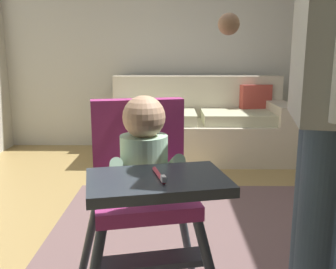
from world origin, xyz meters
TOP-DOWN VIEW (x-y plane):
  - ground at (0.00, 0.00)m, footprint 5.66×6.55m
  - wall_far at (0.00, 2.50)m, footprint 4.86×0.06m
  - couch at (0.21, 1.98)m, footprint 1.89×0.86m
  - high_chair at (-0.19, -0.69)m, footprint 0.71×0.81m
  - adult_standing at (0.40, -0.82)m, footprint 0.51×0.57m

SIDE VIEW (x-z plane):
  - ground at x=0.00m, z-range -0.10..0.00m
  - couch at x=0.21m, z-range -0.10..0.76m
  - high_chair at x=-0.19m, z-range 0.18..1.14m
  - adult_standing at x=0.40m, z-range 0.11..1.80m
  - wall_far at x=0.00m, z-range 0.00..2.75m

